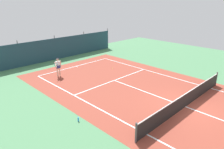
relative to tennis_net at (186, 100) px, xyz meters
The scene contains 8 objects.
ground_plane 0.51m from the tennis_net, ahead, with size 36.00×36.00×0.00m, color #4C8456.
court_surface 0.51m from the tennis_net, ahead, with size 11.02×26.60×0.01m.
tennis_net is the anchor object (origin of this frame).
back_fence 16.14m from the tennis_net, 90.00° to the left, with size 16.30×0.98×2.70m.
tennis_player 10.96m from the tennis_net, 104.66° to the left, with size 0.81×0.68×1.64m.
tennis_ball_near_player 9.03m from the tennis_net, 76.22° to the left, with size 0.07×0.07×0.07m, color #CCDB33.
tennis_ball_midcourt 6.45m from the tennis_net, 52.75° to the left, with size 0.07×0.07×0.07m, color #CCDB33.
water_bottle 6.81m from the tennis_net, 149.42° to the left, with size 0.08×0.08×0.24m, color #338CD8.
Camera 1 is at (-11.65, -5.08, 6.52)m, focal length 33.43 mm.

